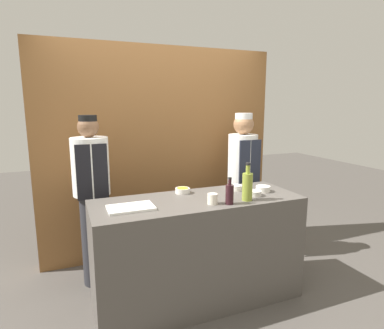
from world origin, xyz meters
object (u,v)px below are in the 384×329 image
at_px(sauce_bowl_orange, 263,188).
at_px(chef_right, 242,179).
at_px(cup_cream, 213,199).
at_px(sauce_bowl_yellow, 183,190).
at_px(sauce_bowl_red, 237,187).
at_px(bottle_wine, 230,194).
at_px(chef_left, 92,195).
at_px(bottle_oil, 247,186).
at_px(sauce_bowl_green, 255,193).
at_px(cutting_board, 131,208).

relative_size(sauce_bowl_orange, chef_right, 0.08).
bearing_deg(sauce_bowl_orange, cup_cream, -164.49).
bearing_deg(sauce_bowl_yellow, sauce_bowl_red, -10.69).
bearing_deg(bottle_wine, chef_left, 139.07).
distance_m(sauce_bowl_yellow, sauce_bowl_red, 0.52).
relative_size(cup_cream, chef_left, 0.05).
xyz_separation_m(chef_left, chef_right, (1.65, -0.00, 0.01)).
xyz_separation_m(sauce_bowl_red, chef_left, (-1.28, 0.52, -0.08)).
height_order(bottle_oil, chef_left, chef_left).
bearing_deg(cup_cream, sauce_bowl_orange, 15.51).
height_order(bottle_oil, bottle_wine, bottle_oil).
bearing_deg(sauce_bowl_orange, sauce_bowl_yellow, 162.11).
height_order(sauce_bowl_orange, bottle_oil, bottle_oil).
height_order(bottle_oil, cup_cream, bottle_oil).
bearing_deg(bottle_wine, cup_cream, 157.91).
bearing_deg(sauce_bowl_green, chef_right, 67.04).
height_order(cutting_board, cup_cream, cup_cream).
xyz_separation_m(sauce_bowl_orange, sauce_bowl_red, (-0.21, 0.14, -0.00)).
distance_m(sauce_bowl_red, sauce_bowl_green, 0.23).
height_order(cutting_board, bottle_wine, bottle_wine).
bearing_deg(bottle_wine, sauce_bowl_red, 52.73).
bearing_deg(cup_cream, cutting_board, 168.96).
distance_m(sauce_bowl_red, chef_right, 0.64).
xyz_separation_m(bottle_oil, cup_cream, (-0.32, 0.02, -0.08)).
relative_size(sauce_bowl_yellow, chef_left, 0.08).
bearing_deg(bottle_oil, chef_right, 61.60).
relative_size(cutting_board, bottle_wine, 1.59).
xyz_separation_m(sauce_bowl_orange, sauce_bowl_green, (-0.15, -0.09, -0.00)).
distance_m(sauce_bowl_orange, bottle_oil, 0.35).
xyz_separation_m(bottle_oil, bottle_wine, (-0.19, -0.04, -0.04)).
relative_size(sauce_bowl_red, sauce_bowl_green, 0.92).
relative_size(sauce_bowl_red, bottle_wine, 0.49).
xyz_separation_m(sauce_bowl_orange, bottle_wine, (-0.48, -0.22, 0.06)).
bearing_deg(bottle_wine, sauce_bowl_green, 21.85).
height_order(sauce_bowl_yellow, chef_right, chef_right).
bearing_deg(cutting_board, sauce_bowl_orange, 1.91).
height_order(sauce_bowl_yellow, bottle_wine, bottle_wine).
relative_size(sauce_bowl_yellow, sauce_bowl_red, 1.21).
bearing_deg(sauce_bowl_red, sauce_bowl_orange, -33.28).
xyz_separation_m(sauce_bowl_orange, chef_right, (0.17, 0.65, -0.07)).
height_order(sauce_bowl_green, cup_cream, cup_cream).
height_order(cutting_board, chef_right, chef_right).
xyz_separation_m(cutting_board, chef_right, (1.42, 0.70, -0.05)).
relative_size(bottle_wine, chef_right, 0.14).
distance_m(sauce_bowl_yellow, bottle_oil, 0.61).
xyz_separation_m(cutting_board, bottle_wine, (0.78, -0.18, 0.08)).
relative_size(sauce_bowl_yellow, cup_cream, 1.53).
height_order(bottle_wine, chef_right, chef_right).
bearing_deg(bottle_oil, sauce_bowl_red, 75.73).
distance_m(bottle_oil, cup_cream, 0.33).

